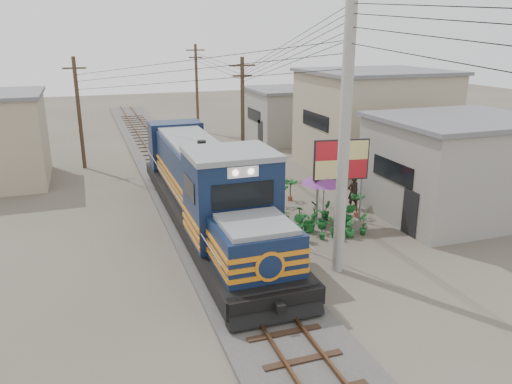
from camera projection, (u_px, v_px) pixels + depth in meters
name	position (u px, v px, depth m)	size (l,w,h in m)	color
ground	(243.00, 278.00, 17.70)	(120.00, 120.00, 0.00)	#473F35
ballast	(186.00, 195.00, 26.68)	(3.60, 70.00, 0.16)	#595651
track	(186.00, 191.00, 26.63)	(1.15, 70.00, 0.12)	#51331E
locomotive	(206.00, 189.00, 21.80)	(3.14, 17.10, 4.24)	black
utility_pole_main	(344.00, 136.00, 16.84)	(0.40, 0.40, 10.00)	#9E9B93
wooden_pole_mid	(243.00, 113.00, 30.61)	(1.60, 0.24, 7.00)	#4C3826
wooden_pole_far	(197.00, 87.00, 43.23)	(1.60, 0.24, 7.50)	#4C3826
wooden_pole_left	(79.00, 111.00, 31.23)	(1.60, 0.24, 7.00)	#4C3826
power_lines	(182.00, 50.00, 23.02)	(9.65, 19.00, 3.30)	black
shophouse_front	(457.00, 167.00, 23.29)	(7.35, 6.30, 4.70)	gray
shophouse_mid	(373.00, 120.00, 31.48)	(8.40, 7.35, 6.20)	gray
shophouse_back	(289.00, 114.00, 40.32)	(6.30, 6.30, 4.20)	gray
billboard	(341.00, 162.00, 22.06)	(2.50, 0.53, 3.89)	#99999E
market_umbrella	(324.00, 178.00, 22.54)	(2.43, 2.43, 2.35)	black
vendor	(353.00, 192.00, 24.58)	(0.61, 0.40, 1.68)	black
plant_nursery	(321.00, 220.00, 21.95)	(3.48, 3.09, 1.13)	#1A5B23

